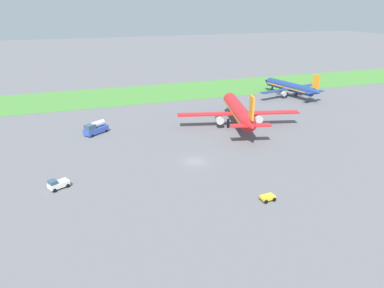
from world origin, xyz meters
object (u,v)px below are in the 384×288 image
baggage_cart_midfield (268,197)px  fuel_truck_near_gate (96,128)px  airplane_midfield_jet (239,111)px  airplane_parked_jet_far (290,87)px  pushback_tug_by_runway (58,184)px

baggage_cart_midfield → fuel_truck_near_gate: bearing=114.4°
airplane_midfield_jet → fuel_truck_near_gate: bearing=94.2°
airplane_parked_jet_far → baggage_cart_midfield: (-44.53, -60.93, -2.88)m
airplane_midfield_jet → pushback_tug_by_runway: airplane_midfield_jet is taller
baggage_cart_midfield → pushback_tug_by_runway: pushback_tug_by_runway is taller
baggage_cart_midfield → airplane_parked_jet_far: bearing=48.4°
airplane_parked_jet_far → fuel_truck_near_gate: 71.67m
airplane_parked_jet_far → baggage_cart_midfield: bearing=130.8°
airplane_parked_jet_far → pushback_tug_by_runway: (-78.51, -44.88, -2.53)m
fuel_truck_near_gate → pushback_tug_by_runway: (-9.02, -27.44, -0.67)m
airplane_parked_jet_far → airplane_midfield_jet: size_ratio=0.82×
baggage_cart_midfield → pushback_tug_by_runway: (-33.98, 16.05, 0.34)m
airplane_parked_jet_far → baggage_cart_midfield: 75.52m
pushback_tug_by_runway → fuel_truck_near_gate: bearing=-135.3°
baggage_cart_midfield → pushback_tug_by_runway: bearing=149.3°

